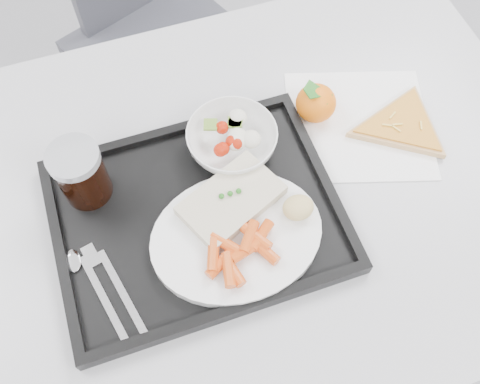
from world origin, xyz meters
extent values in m
cube|color=silver|center=(0.00, 0.30, 0.73)|extent=(1.20, 0.80, 0.03)
cylinder|color=#47474C|center=(0.54, 0.64, 0.36)|extent=(0.04, 0.04, 0.72)
cube|color=#3A3B43|center=(0.04, 0.92, 0.45)|extent=(0.55, 0.55, 0.04)
cylinder|color=#47474C|center=(-0.14, 0.74, 0.21)|extent=(0.03, 0.03, 0.43)
cylinder|color=#47474C|center=(0.22, 0.74, 0.21)|extent=(0.03, 0.03, 0.43)
cylinder|color=#47474C|center=(-0.14, 1.10, 0.21)|extent=(0.03, 0.03, 0.43)
cylinder|color=#47474C|center=(0.22, 1.10, 0.21)|extent=(0.03, 0.03, 0.43)
cube|color=black|center=(-0.04, 0.27, 0.76)|extent=(0.45, 0.35, 0.01)
cube|color=black|center=(-0.04, 0.44, 0.77)|extent=(0.45, 0.02, 0.01)
cube|color=black|center=(-0.04, 0.10, 0.77)|extent=(0.45, 0.02, 0.01)
cube|color=black|center=(0.18, 0.27, 0.77)|extent=(0.02, 0.32, 0.01)
cube|color=black|center=(-0.26, 0.27, 0.77)|extent=(0.02, 0.32, 0.01)
cylinder|color=white|center=(0.01, 0.21, 0.77)|extent=(0.27, 0.27, 0.02)
cube|color=beige|center=(0.02, 0.26, 0.79)|extent=(0.18, 0.15, 0.02)
sphere|color=#236B1C|center=(0.00, 0.27, 0.81)|extent=(0.01, 0.01, 0.01)
sphere|color=#236B1C|center=(0.02, 0.27, 0.81)|extent=(0.01, 0.01, 0.01)
sphere|color=#236B1C|center=(0.03, 0.27, 0.81)|extent=(0.01, 0.01, 0.01)
ellipsoid|color=#D7B57C|center=(0.11, 0.21, 0.80)|extent=(0.05, 0.04, 0.03)
imported|color=white|center=(0.05, 0.37, 0.79)|extent=(0.15, 0.15, 0.05)
cylinder|color=black|center=(-0.19, 0.37, 0.81)|extent=(0.08, 0.08, 0.10)
cylinder|color=#A5A8AD|center=(-0.19, 0.37, 0.87)|extent=(0.08, 0.08, 0.01)
cube|color=silver|center=(-0.21, 0.18, 0.77)|extent=(0.04, 0.15, 0.00)
ellipsoid|color=silver|center=(-0.24, 0.25, 0.77)|extent=(0.03, 0.04, 0.01)
cube|color=silver|center=(-0.18, 0.18, 0.77)|extent=(0.04, 0.15, 0.00)
cube|color=silver|center=(-0.22, 0.25, 0.77)|extent=(0.03, 0.04, 0.00)
cube|color=white|center=(0.29, 0.36, 0.75)|extent=(0.31, 0.30, 0.00)
ellipsoid|color=orange|center=(0.22, 0.40, 0.79)|extent=(0.09, 0.09, 0.07)
cube|color=#236B1C|center=(0.22, 0.40, 0.81)|extent=(0.05, 0.05, 0.02)
cube|color=#236B1C|center=(0.22, 0.40, 0.81)|extent=(0.05, 0.03, 0.02)
cylinder|color=#DBAD5F|center=(0.35, 0.32, 0.76)|extent=(0.23, 0.23, 0.01)
cylinder|color=red|center=(0.35, 0.32, 0.77)|extent=(0.21, 0.21, 0.00)
cube|color=#EABC47|center=(0.34, 0.34, 0.77)|extent=(0.02, 0.01, 0.00)
cube|color=#EABC47|center=(0.32, 0.33, 0.77)|extent=(0.02, 0.01, 0.00)
cube|color=#EABC47|center=(0.34, 0.31, 0.77)|extent=(0.01, 0.02, 0.00)
cube|color=#EABC47|center=(0.34, 0.32, 0.77)|extent=(0.02, 0.01, 0.00)
cube|color=#EABC47|center=(0.38, 0.31, 0.77)|extent=(0.01, 0.02, 0.00)
cylinder|color=#D24C15|center=(-0.02, 0.19, 0.79)|extent=(0.05, 0.05, 0.02)
cylinder|color=#D24C15|center=(0.01, 0.17, 0.80)|extent=(0.05, 0.03, 0.02)
cylinder|color=#D24C15|center=(-0.03, 0.15, 0.80)|extent=(0.03, 0.05, 0.02)
cylinder|color=#D24C15|center=(0.03, 0.19, 0.80)|extent=(0.04, 0.05, 0.02)
cylinder|color=#D24C15|center=(0.04, 0.19, 0.79)|extent=(0.05, 0.05, 0.02)
cylinder|color=#D24C15|center=(0.02, 0.19, 0.80)|extent=(0.05, 0.05, 0.02)
cylinder|color=#D24C15|center=(-0.02, 0.15, 0.79)|extent=(0.03, 0.05, 0.02)
cylinder|color=#D24C15|center=(-0.04, 0.18, 0.80)|extent=(0.03, 0.05, 0.02)
cylinder|color=#D24C15|center=(-0.03, 0.17, 0.79)|extent=(0.05, 0.04, 0.02)
cylinder|color=#D24C15|center=(0.04, 0.17, 0.79)|extent=(0.04, 0.05, 0.02)
sphere|color=#AE1B06|center=(0.03, 0.35, 0.80)|extent=(0.02, 0.02, 0.02)
sphere|color=#AE1B06|center=(0.04, 0.39, 0.80)|extent=(0.02, 0.02, 0.02)
sphere|color=#AE1B06|center=(0.03, 0.35, 0.80)|extent=(0.02, 0.02, 0.02)
sphere|color=#AE1B06|center=(0.05, 0.36, 0.80)|extent=(0.02, 0.02, 0.02)
sphere|color=#AE1B06|center=(0.06, 0.36, 0.80)|extent=(0.02, 0.02, 0.02)
ellipsoid|color=silver|center=(0.06, 0.37, 0.80)|extent=(0.03, 0.03, 0.03)
ellipsoid|color=silver|center=(0.07, 0.41, 0.80)|extent=(0.03, 0.03, 0.03)
ellipsoid|color=silver|center=(0.08, 0.36, 0.80)|extent=(0.03, 0.03, 0.03)
ellipsoid|color=silver|center=(0.06, 0.36, 0.80)|extent=(0.03, 0.03, 0.03)
cube|color=olive|center=(0.03, 0.40, 0.80)|extent=(0.03, 0.03, 0.00)
cube|color=olive|center=(0.07, 0.40, 0.80)|extent=(0.03, 0.03, 0.00)
cube|color=olive|center=(0.07, 0.39, 0.80)|extent=(0.03, 0.03, 0.00)
camera|label=1|loc=(-0.10, -0.11, 1.53)|focal=40.00mm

